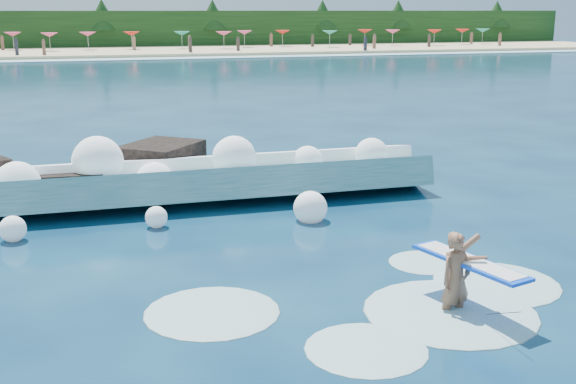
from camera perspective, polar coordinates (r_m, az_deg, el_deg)
name	(u,v)px	position (r m, az deg, el deg)	size (l,w,h in m)	color
ground	(243,281)	(14.16, -3.54, -7.05)	(200.00, 200.00, 0.00)	#082242
beach	(96,52)	(91.05, -14.96, 10.64)	(140.00, 20.00, 0.40)	tan
wet_band	(100,59)	(80.09, -14.67, 10.12)	(140.00, 5.00, 0.08)	silver
treeline	(92,30)	(100.95, -15.25, 12.24)	(140.00, 4.00, 5.00)	black
breaking_wave	(129,186)	(19.92, -12.48, 0.45)	(16.82, 2.67, 1.45)	teal
rock_cluster	(52,181)	(21.11, -18.11, 0.82)	(8.76, 3.49, 1.57)	black
surfer_with_board	(459,276)	(12.93, 13.36, -6.51)	(1.21, 2.92, 1.74)	#8C5941
wave_spray	(119,173)	(19.59, -13.20, 1.51)	(15.12, 4.30, 1.96)	white
surf_foam	(418,306)	(13.22, 10.25, -8.87)	(9.22, 5.09, 0.15)	silver
beach_umbrellas	(92,34)	(92.45, -15.19, 11.95)	(109.30, 6.33, 0.50)	red
beachgoers	(86,45)	(88.55, -15.70, 11.10)	(98.38, 12.21, 1.93)	#3F332D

